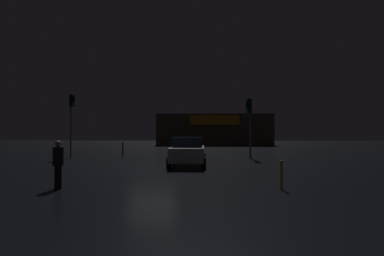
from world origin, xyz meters
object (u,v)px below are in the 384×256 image
store_building (214,130)px  traffic_signal_opposite (249,116)px  traffic_signal_main (72,109)px  car_near (188,152)px  pedestrian (58,161)px

store_building → traffic_signal_opposite: 26.98m
traffic_signal_main → car_near: size_ratio=1.11×
traffic_signal_opposite → pedestrian: (-7.50, -13.39, -2.10)m
traffic_signal_main → pedestrian: 14.32m
store_building → pedestrian: (-5.12, -40.25, -1.36)m
store_building → pedestrian: bearing=-97.3°
traffic_signal_opposite → pedestrian: traffic_signal_opposite is taller
store_building → traffic_signal_main: size_ratio=3.63×
traffic_signal_main → pedestrian: bearing=-68.6°
car_near → traffic_signal_opposite: bearing=56.3°
traffic_signal_opposite → pedestrian: size_ratio=2.70×
store_building → car_near: size_ratio=4.03×
car_near → pedestrian: (-3.61, -7.55, 0.11)m
traffic_signal_opposite → store_building: bearing=95.1°
store_building → traffic_signal_opposite: size_ratio=3.93×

